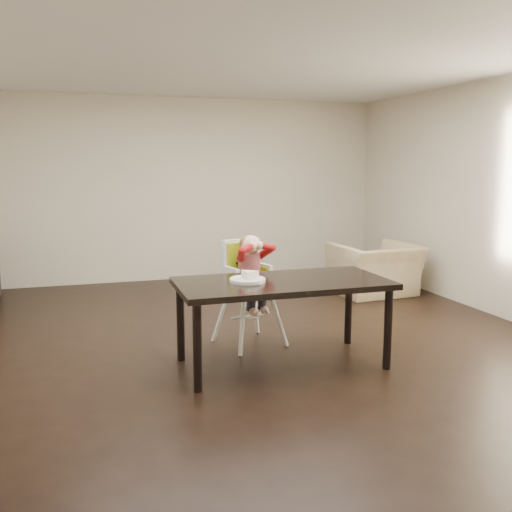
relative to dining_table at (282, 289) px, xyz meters
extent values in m
plane|color=black|center=(-0.09, 0.51, -0.67)|extent=(7.00, 7.00, 0.00)
cube|color=beige|center=(-0.09, 4.01, 0.68)|extent=(6.00, 0.02, 2.70)
cube|color=white|center=(-0.09, 0.51, 2.03)|extent=(6.00, 7.00, 0.02)
cube|color=black|center=(0.00, 0.00, 0.05)|extent=(1.80, 0.90, 0.05)
cylinder|color=black|center=(-0.82, -0.37, -0.32)|extent=(0.07, 0.07, 0.70)
cylinder|color=black|center=(0.82, -0.37, -0.32)|extent=(0.07, 0.07, 0.70)
cylinder|color=black|center=(-0.82, 0.37, -0.32)|extent=(0.07, 0.07, 0.70)
cylinder|color=black|center=(0.82, 0.37, -0.32)|extent=(0.07, 0.07, 0.70)
cylinder|color=white|center=(-0.24, 0.40, -0.39)|extent=(0.05, 0.05, 0.57)
cylinder|color=white|center=(0.15, 0.51, -0.39)|extent=(0.05, 0.05, 0.57)
cylinder|color=white|center=(-0.35, 0.79, -0.39)|extent=(0.05, 0.05, 0.57)
cylinder|color=white|center=(0.04, 0.90, -0.39)|extent=(0.05, 0.05, 0.57)
cube|color=white|center=(-0.10, 0.65, -0.10)|extent=(0.48, 0.46, 0.05)
cube|color=#95B617|center=(-0.10, 0.65, -0.07)|extent=(0.39, 0.38, 0.03)
cube|color=white|center=(-0.14, 0.80, 0.13)|extent=(0.40, 0.15, 0.42)
cube|color=#95B617|center=(-0.13, 0.77, 0.12)|extent=(0.34, 0.11, 0.38)
cube|color=black|center=(-0.18, 0.68, 0.12)|extent=(0.08, 0.18, 0.02)
cube|color=black|center=(-0.05, 0.71, 0.12)|extent=(0.08, 0.18, 0.02)
cylinder|color=red|center=(-0.10, 0.65, 0.08)|extent=(0.28, 0.28, 0.27)
sphere|color=beige|center=(-0.09, 0.63, 0.31)|extent=(0.22, 0.22, 0.18)
ellipsoid|color=brown|center=(-0.10, 0.65, 0.33)|extent=(0.23, 0.22, 0.14)
sphere|color=beige|center=(-0.10, 0.53, 0.31)|extent=(0.10, 0.10, 0.08)
sphere|color=beige|center=(-0.04, 0.55, 0.31)|extent=(0.10, 0.10, 0.08)
cylinder|color=white|center=(-0.30, 0.04, 0.09)|extent=(0.34, 0.34, 0.02)
torus|color=white|center=(-0.30, 0.04, 0.10)|extent=(0.34, 0.34, 0.02)
imported|color=tan|center=(2.11, 2.17, -0.22)|extent=(1.09, 0.75, 0.91)
camera|label=1|loc=(-1.64, -4.48, 1.07)|focal=40.00mm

